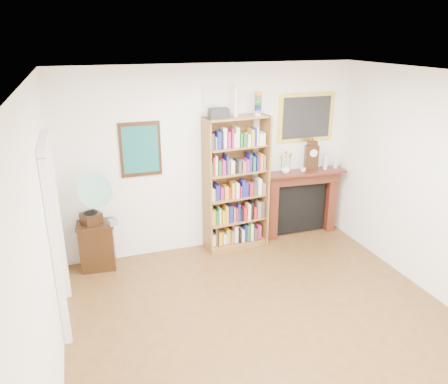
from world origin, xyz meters
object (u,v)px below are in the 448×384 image
Objects in this scene: fireplace at (302,197)px; cd_stack at (113,222)px; mantel_clock at (312,156)px; bookshelf at (236,177)px; bottle_left at (326,162)px; teacup at (303,170)px; gramophone at (89,196)px; side_cabinet at (97,246)px; bottle_right at (336,162)px; flower_vase at (285,169)px.

fireplace is 11.15× the size of cd_stack.
mantel_clock is at bearing -21.38° from fireplace.
bottle_left is (1.55, 0.03, 0.08)m from bookshelf.
bottle_left is (0.36, -0.06, 0.58)m from fireplace.
fireplace is 0.51m from teacup.
bookshelf reaches higher than gramophone.
bookshelf is at bearing -164.51° from mantel_clock.
bottle_left is (0.26, -0.01, -0.11)m from mantel_clock.
bookshelf is at bearing 4.37° from cd_stack.
gramophone is at bearing -105.43° from side_cabinet.
bookshelf is 1.31m from mantel_clock.
bookshelf reaches higher than fireplace.
cd_stack is 0.25× the size of mantel_clock.
bottle_right is (0.45, -0.01, -0.13)m from mantel_clock.
bottle_right is (0.19, 0.00, -0.02)m from bottle_left.
cd_stack is at bearing -172.04° from fireplace.
mantel_clock is (1.29, 0.04, 0.19)m from bookshelf.
gramophone is 3.27m from teacup.
gramophone reaches higher than teacup.
side_cabinet is 3.94m from bottle_right.
cd_stack is (0.24, -0.13, 0.39)m from side_cabinet.
mantel_clock is at bearing 3.37° from cd_stack.
bookshelf is 17.01× the size of flower_vase.
gramophone is 3.96× the size of bottle_right.
gramophone reaches higher than bottle_right.
mantel_clock reaches higher than fireplace.
gramophone reaches higher than cd_stack.
flower_vase is at bearing 173.04° from teacup.
bottle_right is (3.60, 0.17, 0.48)m from cd_stack.
fireplace is 0.69m from bottle_left.
bookshelf is 1.92m from cd_stack.
bookshelf is 1.78× the size of fireplace.
bottle_left is at bearing 4.93° from teacup.
teacup is at bearing 2.58° from cd_stack.
flower_vase is (2.70, 0.17, 0.45)m from cd_stack.
bookshelf is at bearing 179.61° from teacup.
gramophone is 1.67× the size of mantel_clock.
bookshelf is 3.00× the size of gramophone.
bottle_left is (3.69, 0.15, 0.09)m from gramophone.
teacup is (-0.17, -0.05, -0.19)m from mantel_clock.
teacup is (3.23, 0.01, 0.80)m from side_cabinet.
flower_vase is at bearing -164.52° from mantel_clock.
bookshelf is 1.12m from teacup.
gramophone is 8.91× the size of teacup.
bookshelf reaches higher than bottle_left.
gramophone reaches higher than side_cabinet.
bottle_left is at bearing -179.89° from bottle_right.
teacup is at bearing -117.66° from fireplace.
bottle_right is at bearing -4.94° from bookshelf.
gramophone is (-3.33, -0.21, 0.49)m from fireplace.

